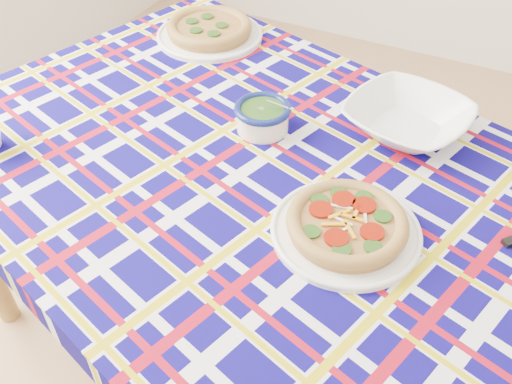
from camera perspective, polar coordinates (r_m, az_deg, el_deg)
The scene contains 6 objects.
dining_table at distance 1.16m, azimuth 1.94°, elevation -1.56°, with size 1.71×1.34×0.70m.
tablecloth at distance 1.15m, azimuth 1.97°, elevation -0.73°, with size 1.53×0.96×0.10m, color #0B055B, non-canonical shape.
main_focaccia_plate at distance 1.00m, azimuth 9.08°, elevation -3.10°, with size 0.27×0.27×0.05m, color olive, non-canonical shape.
pesto_bowl at distance 1.22m, azimuth 0.66°, elevation 7.70°, with size 0.12×0.12×0.07m, color #1A3C10, non-canonical shape.
serving_bowl at distance 1.26m, azimuth 14.89°, elevation 7.07°, with size 0.25×0.25×0.06m, color white.
second_focaccia_plate at distance 1.59m, azimuth -4.69°, elevation 15.99°, with size 0.29×0.29×0.05m, color olive, non-canonical shape.
Camera 1 is at (-0.02, -0.72, 1.44)m, focal length 40.00 mm.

